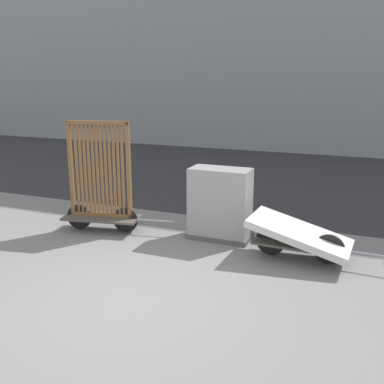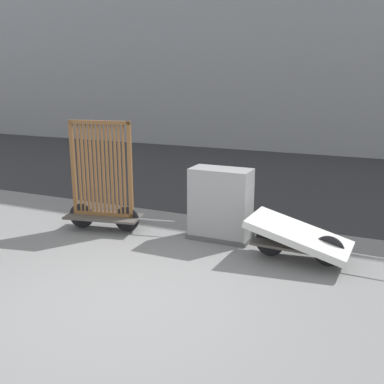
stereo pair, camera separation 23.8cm
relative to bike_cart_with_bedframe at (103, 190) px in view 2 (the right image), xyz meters
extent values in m
plane|color=slate|center=(1.84, -2.24, -0.78)|extent=(60.00, 60.00, 0.00)
cube|color=#2D2D30|center=(1.84, 6.04, -0.77)|extent=(56.00, 8.98, 0.01)
cube|color=#4C4742|center=(-0.01, 0.00, -0.51)|extent=(1.52, 0.86, 0.04)
cylinder|color=black|center=(0.45, 0.09, -0.53)|extent=(0.48, 0.13, 0.49)
cylinder|color=black|center=(-0.46, -0.09, -0.53)|extent=(0.48, 0.13, 0.49)
cylinder|color=gray|center=(1.04, 0.20, -0.51)|extent=(0.69, 0.16, 0.03)
cube|color=brown|center=(-0.01, 0.00, -0.46)|extent=(1.19, 0.30, 0.07)
cube|color=brown|center=(-0.01, 0.00, 1.27)|extent=(1.19, 0.30, 0.07)
cube|color=brown|center=(-0.56, -0.11, 0.40)|extent=(0.08, 0.08, 1.80)
cube|color=brown|center=(0.55, 0.11, 0.40)|extent=(0.08, 0.08, 1.80)
cube|color=brown|center=(-0.45, -0.09, 0.40)|extent=(0.04, 0.05, 1.73)
cube|color=brown|center=(-0.37, -0.07, 0.40)|extent=(0.04, 0.05, 1.73)
cube|color=brown|center=(-0.29, -0.06, 0.40)|extent=(0.04, 0.05, 1.73)
cube|color=brown|center=(-0.21, -0.04, 0.40)|extent=(0.04, 0.05, 1.73)
cube|color=brown|center=(-0.13, -0.02, 0.40)|extent=(0.04, 0.05, 1.73)
cube|color=brown|center=(-0.05, -0.01, 0.40)|extent=(0.04, 0.05, 1.73)
cube|color=brown|center=(0.03, 0.01, 0.40)|extent=(0.04, 0.05, 1.73)
cube|color=brown|center=(0.11, 0.02, 0.40)|extent=(0.04, 0.05, 1.73)
cube|color=brown|center=(0.20, 0.04, 0.40)|extent=(0.04, 0.05, 1.73)
cube|color=brown|center=(0.28, 0.05, 0.40)|extent=(0.04, 0.05, 1.73)
cube|color=brown|center=(0.36, 0.07, 0.40)|extent=(0.04, 0.05, 1.73)
cube|color=brown|center=(0.44, 0.08, 0.40)|extent=(0.04, 0.05, 1.73)
cube|color=#4C4742|center=(3.69, 0.00, -0.51)|extent=(1.46, 0.66, 0.04)
cylinder|color=black|center=(4.16, -0.02, -0.53)|extent=(0.49, 0.06, 0.49)
cylinder|color=black|center=(3.23, 0.02, -0.53)|extent=(0.49, 0.06, 0.49)
cylinder|color=gray|center=(4.76, -0.05, -0.51)|extent=(0.70, 0.06, 0.03)
cube|color=silver|center=(3.69, 0.00, -0.34)|extent=(1.63, 0.99, 0.50)
cube|color=#4C4C4C|center=(2.20, 0.46, -0.74)|extent=(1.13, 0.60, 0.08)
cube|color=gray|center=(2.20, 0.46, -0.13)|extent=(1.07, 0.54, 1.29)
camera|label=1|loc=(4.66, -6.88, 2.05)|focal=42.00mm
camera|label=2|loc=(4.88, -6.78, 2.05)|focal=42.00mm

